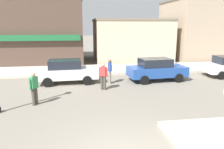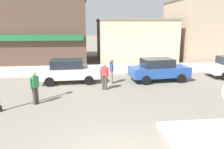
% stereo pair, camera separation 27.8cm
% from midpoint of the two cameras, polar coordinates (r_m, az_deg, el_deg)
% --- Properties ---
extents(kerb_far, '(80.00, 4.00, 0.15)m').
position_cam_midpoint_polar(kerb_far, '(18.75, -3.09, 1.31)').
color(kerb_far, beige).
rests_on(kerb_far, ground).
extents(parked_car_nearest, '(4.07, 2.02, 1.56)m').
position_cam_midpoint_polar(parked_car_nearest, '(14.88, -10.68, 0.99)').
color(parked_car_nearest, white).
rests_on(parked_car_nearest, ground).
extents(parked_car_second, '(4.14, 2.16, 1.56)m').
position_cam_midpoint_polar(parked_car_second, '(15.41, 12.56, 1.31)').
color(parked_car_second, '#234C9E').
rests_on(parked_car_second, ground).
extents(pedestrian_crossing_near, '(0.53, 0.36, 1.61)m').
position_cam_midpoint_polar(pedestrian_crossing_near, '(12.94, -1.38, -0.27)').
color(pedestrian_crossing_near, '#4C473D').
rests_on(pedestrian_crossing_near, ground).
extents(pedestrian_crossing_far, '(0.38, 0.51, 1.61)m').
position_cam_midpoint_polar(pedestrian_crossing_far, '(11.14, -18.84, -3.10)').
color(pedestrian_crossing_far, '#4C473D').
rests_on(pedestrian_crossing_far, ground).
extents(pedestrian_kerb_side, '(0.22, 0.55, 1.61)m').
position_cam_midpoint_polar(pedestrian_kerb_side, '(14.37, 0.42, 1.04)').
color(pedestrian_kerb_side, gray).
rests_on(pedestrian_kerb_side, ground).
extents(building_corner_shop, '(9.29, 8.47, 6.77)m').
position_cam_midpoint_polar(building_corner_shop, '(24.73, -17.21, 11.26)').
color(building_corner_shop, brown).
rests_on(building_corner_shop, ground).
extents(building_storefront_left_near, '(8.19, 6.59, 4.46)m').
position_cam_midpoint_polar(building_storefront_left_near, '(24.95, 6.14, 9.08)').
color(building_storefront_left_near, beige).
rests_on(building_storefront_left_near, ground).
extents(building_storefront_left_mid, '(7.49, 7.89, 6.63)m').
position_cam_midpoint_polar(building_storefront_left_mid, '(28.30, 23.22, 10.77)').
color(building_storefront_left_mid, tan).
rests_on(building_storefront_left_mid, ground).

